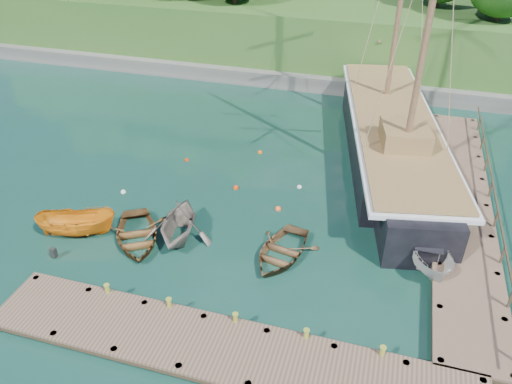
% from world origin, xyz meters
% --- Properties ---
extents(ground, '(160.00, 160.00, 0.00)m').
position_xyz_m(ground, '(0.00, 0.00, 0.00)').
color(ground, '#123224').
rests_on(ground, ground).
extents(dock_near, '(20.00, 3.20, 1.10)m').
position_xyz_m(dock_near, '(2.00, -6.50, 0.43)').
color(dock_near, '#4F3B2E').
rests_on(dock_near, ground).
extents(dock_east, '(3.20, 24.00, 1.10)m').
position_xyz_m(dock_east, '(11.50, 7.00, 0.43)').
color(dock_east, '#4F3B2E').
rests_on(dock_east, ground).
extents(bollard_0, '(0.26, 0.26, 0.45)m').
position_xyz_m(bollard_0, '(-4.00, -5.10, 0.00)').
color(bollard_0, olive).
rests_on(bollard_0, ground).
extents(bollard_1, '(0.26, 0.26, 0.45)m').
position_xyz_m(bollard_1, '(-1.00, -5.10, 0.00)').
color(bollard_1, olive).
rests_on(bollard_1, ground).
extents(bollard_2, '(0.26, 0.26, 0.45)m').
position_xyz_m(bollard_2, '(2.00, -5.10, 0.00)').
color(bollard_2, olive).
rests_on(bollard_2, ground).
extents(bollard_3, '(0.26, 0.26, 0.45)m').
position_xyz_m(bollard_3, '(5.00, -5.10, 0.00)').
color(bollard_3, olive).
rests_on(bollard_3, ground).
extents(bollard_4, '(0.26, 0.26, 0.45)m').
position_xyz_m(bollard_4, '(8.00, -5.10, 0.00)').
color(bollard_4, olive).
rests_on(bollard_4, ground).
extents(rowboat_0, '(5.08, 5.54, 0.94)m').
position_xyz_m(rowboat_0, '(-4.92, -0.77, 0.00)').
color(rowboat_0, brown).
rests_on(rowboat_0, ground).
extents(rowboat_1, '(4.30, 4.77, 2.21)m').
position_xyz_m(rowboat_1, '(-2.90, 0.15, 0.00)').
color(rowboat_1, '#72685D').
rests_on(rowboat_1, ground).
extents(rowboat_2, '(3.85, 4.81, 0.89)m').
position_xyz_m(rowboat_2, '(2.64, 0.14, 0.00)').
color(rowboat_2, brown).
rests_on(rowboat_2, ground).
extents(motorboat_orange, '(4.53, 2.75, 1.64)m').
position_xyz_m(motorboat_orange, '(-8.13, -1.19, 0.00)').
color(motorboat_orange, orange).
rests_on(motorboat_orange, ground).
extents(cabin_boat_white, '(3.10, 4.85, 1.75)m').
position_xyz_m(cabin_boat_white, '(9.60, 1.53, 0.00)').
color(cabin_boat_white, beige).
rests_on(cabin_boat_white, ground).
extents(schooner, '(9.48, 28.95, 21.68)m').
position_xyz_m(schooner, '(7.16, 12.24, 1.20)').
color(schooner, black).
rests_on(schooner, ground).
extents(mooring_buoy_0, '(0.32, 0.32, 0.32)m').
position_xyz_m(mooring_buoy_0, '(-7.94, 3.19, 0.00)').
color(mooring_buoy_0, white).
rests_on(mooring_buoy_0, ground).
extents(mooring_buoy_1, '(0.36, 0.36, 0.36)m').
position_xyz_m(mooring_buoy_1, '(-1.55, 5.56, 0.00)').
color(mooring_buoy_1, red).
rests_on(mooring_buoy_1, ground).
extents(mooring_buoy_2, '(0.36, 0.36, 0.36)m').
position_xyz_m(mooring_buoy_2, '(1.50, 4.11, 0.00)').
color(mooring_buoy_2, '#F95B22').
rests_on(mooring_buoy_2, ground).
extents(mooring_buoy_3, '(0.30, 0.30, 0.30)m').
position_xyz_m(mooring_buoy_3, '(2.16, 6.75, 0.00)').
color(mooring_buoy_3, silver).
rests_on(mooring_buoy_3, ground).
extents(mooring_buoy_4, '(0.28, 0.28, 0.28)m').
position_xyz_m(mooring_buoy_4, '(-5.81, 7.91, 0.00)').
color(mooring_buoy_4, red).
rests_on(mooring_buoy_4, ground).
extents(mooring_buoy_5, '(0.31, 0.31, 0.31)m').
position_xyz_m(mooring_buoy_5, '(-1.38, 10.32, 0.00)').
color(mooring_buoy_5, '#E9580A').
rests_on(mooring_buoy_5, ground).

